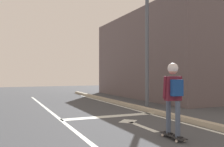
# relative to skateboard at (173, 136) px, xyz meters

# --- Properties ---
(lane_line_center) EXTENTS (0.12, 20.00, 0.01)m
(lane_line_center) POSITION_rel_skateboard_xyz_m (-1.80, 1.76, -0.07)
(lane_line_center) COLOR silver
(lane_line_center) RESTS_ON ground
(lane_line_curbside) EXTENTS (0.12, 20.00, 0.01)m
(lane_line_curbside) POSITION_rel_skateboard_xyz_m (1.40, 1.76, -0.07)
(lane_line_curbside) COLOR silver
(lane_line_curbside) RESTS_ON ground
(stop_bar) EXTENTS (3.35, 0.40, 0.01)m
(stop_bar) POSITION_rel_skateboard_xyz_m (-0.12, 3.26, -0.07)
(stop_bar) COLOR silver
(stop_bar) RESTS_ON ground
(lane_arrow_stem) EXTENTS (0.16, 1.40, 0.01)m
(lane_arrow_stem) POSITION_rel_skateboard_xyz_m (0.04, 1.38, -0.07)
(lane_arrow_stem) COLOR silver
(lane_arrow_stem) RESTS_ON ground
(lane_arrow_head) EXTENTS (0.71, 0.71, 0.01)m
(lane_arrow_head) POSITION_rel_skateboard_xyz_m (0.04, 2.23, -0.07)
(lane_arrow_head) COLOR silver
(lane_arrow_head) RESTS_ON ground
(curb_strip) EXTENTS (0.24, 24.00, 0.14)m
(curb_strip) POSITION_rel_skateboard_xyz_m (1.65, 1.76, -0.00)
(curb_strip) COLOR #A79D89
(curb_strip) RESTS_ON ground
(skateboard) EXTENTS (0.27, 0.81, 0.09)m
(skateboard) POSITION_rel_skateboard_xyz_m (0.00, 0.00, 0.00)
(skateboard) COLOR #242427
(skateboard) RESTS_ON ground
(skater) EXTENTS (0.45, 0.61, 1.61)m
(skater) POSITION_rel_skateboard_xyz_m (-0.00, -0.02, 1.03)
(skater) COLOR #435067
(skater) RESTS_ON skateboard
(traffic_signal_mast) EXTENTS (5.56, 0.34, 5.89)m
(traffic_signal_mast) POSITION_rel_skateboard_xyz_m (0.72, 4.76, 4.27)
(traffic_signal_mast) COLOR #535B67
(traffic_signal_mast) RESTS_ON ground
(building_block) EXTENTS (8.19, 10.33, 5.20)m
(building_block) POSITION_rel_skateboard_xyz_m (7.65, 8.74, 2.53)
(building_block) COLOR #605456
(building_block) RESTS_ON ground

